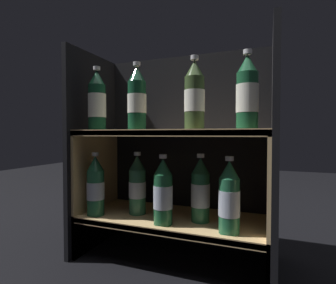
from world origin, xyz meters
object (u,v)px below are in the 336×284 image
bottle_upper_front_1 (137,100)px  bottle_upper_front_0 (97,102)px  bottle_upper_front_3 (247,94)px  bottle_upper_front_2 (194,97)px  bottle_lower_front_1 (164,193)px  bottle_lower_back_1 (200,191)px  bottle_lower_back_0 (137,186)px  bottle_lower_front_0 (96,187)px  bottle_lower_front_2 (229,199)px

bottle_upper_front_1 → bottle_upper_front_0: bearing=180.0°
bottle_upper_front_0 → bottle_upper_front_3: 0.57m
bottle_upper_front_2 → bottle_lower_front_1: bearing=180.0°
bottle_upper_front_0 → bottle_lower_back_1: size_ratio=1.00×
bottle_upper_front_3 → bottle_lower_back_0: bearing=169.8°
bottle_lower_back_1 → bottle_lower_back_0: bearing=180.0°
bottle_lower_back_1 → bottle_upper_front_3: bearing=-24.6°
bottle_lower_front_0 → bottle_upper_front_1: bearing=0.0°
bottle_upper_front_1 → bottle_upper_front_3: same height
bottle_upper_front_1 → bottle_lower_back_0: bottle_upper_front_1 is taller
bottle_upper_front_0 → bottle_upper_front_1: bearing=-0.0°
bottle_upper_front_2 → bottle_upper_front_0: bearing=180.0°
bottle_lower_front_1 → bottle_lower_front_2: same height
bottle_upper_front_3 → bottle_upper_front_1: bearing=180.0°
bottle_lower_front_2 → bottle_lower_back_0: bearing=168.4°
bottle_upper_front_2 → bottle_upper_front_3: bearing=0.0°
bottle_lower_back_0 → bottle_upper_front_0: bearing=-150.3°
bottle_upper_front_1 → bottle_lower_front_0: bearing=180.0°
bottle_upper_front_0 → bottle_lower_front_2: 0.61m
bottle_upper_front_2 → bottle_lower_front_0: bottle_upper_front_2 is taller
bottle_upper_front_0 → bottle_upper_front_1: (0.18, -0.00, 0.00)m
bottle_lower_front_1 → bottle_lower_back_0: bearing=152.1°
bottle_upper_front_0 → bottle_lower_front_2: bearing=-0.0°
bottle_lower_front_1 → bottle_lower_back_0: same height
bottle_upper_front_2 → bottle_lower_front_1: bottle_upper_front_2 is taller
bottle_upper_front_0 → bottle_lower_front_1: (0.28, 0.00, -0.34)m
bottle_lower_front_1 → bottle_upper_front_2: bearing=-0.0°
bottle_lower_back_0 → bottle_lower_back_1: bearing=-0.0°
bottle_upper_front_2 → bottle_lower_back_0: bearing=163.3°
bottle_upper_front_0 → bottle_lower_front_1: size_ratio=1.00×
bottle_upper_front_3 → bottle_lower_front_1: bottle_upper_front_3 is taller
bottle_lower_back_0 → bottle_lower_back_1: (0.26, -0.00, -0.00)m
bottle_upper_front_1 → bottle_upper_front_2: same height
bottle_lower_front_0 → bottle_lower_front_1: size_ratio=1.00×
bottle_upper_front_3 → bottle_lower_front_0: size_ratio=1.00×
bottle_upper_front_2 → bottle_lower_front_1: (-0.11, 0.00, -0.34)m
bottle_upper_front_1 → bottle_lower_back_1: size_ratio=1.00×
bottle_upper_front_1 → bottle_upper_front_3: 0.39m
bottle_upper_front_1 → bottle_lower_back_1: bottle_upper_front_1 is taller
bottle_upper_front_3 → bottle_lower_front_0: 0.67m
bottle_upper_front_3 → bottle_lower_front_2: bearing=-180.0°
bottle_upper_front_3 → bottle_lower_front_2: size_ratio=1.00×
bottle_upper_front_0 → bottle_upper_front_2: same height
bottle_lower_front_0 → bottle_lower_front_1: bearing=0.0°
bottle_upper_front_1 → bottle_upper_front_3: size_ratio=1.00×
bottle_upper_front_1 → bottle_lower_front_1: 0.35m
bottle_upper_front_1 → bottle_lower_front_0: (-0.19, 0.00, -0.34)m
bottle_lower_front_2 → bottle_lower_back_1: (-0.12, 0.08, -0.00)m
bottle_lower_back_1 → bottle_lower_front_2: bearing=-33.9°
bottle_upper_front_1 → bottle_lower_front_2: size_ratio=1.00×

